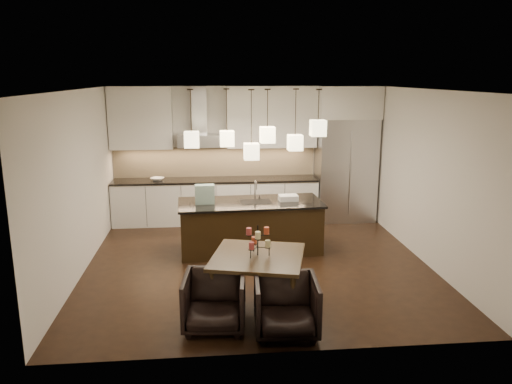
{
  "coord_description": "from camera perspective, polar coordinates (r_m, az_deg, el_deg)",
  "views": [
    {
      "loc": [
        -0.76,
        -7.7,
        3.01
      ],
      "look_at": [
        0.0,
        0.2,
        1.15
      ],
      "focal_mm": 35.0,
      "sensor_mm": 36.0,
      "label": 1
    }
  ],
  "objects": [
    {
      "name": "pendant_b",
      "position": [
        8.56,
        -3.33,
        6.12
      ],
      "size": [
        0.24,
        0.24,
        0.26
      ],
      "primitive_type": "cube",
      "color": "beige",
      "rests_on": "ceiling"
    },
    {
      "name": "ceiling",
      "position": [
        7.74,
        0.15,
        11.71
      ],
      "size": [
        5.5,
        5.5,
        0.02
      ],
      "primitive_type": "cube",
      "color": "white",
      "rests_on": "wall_back"
    },
    {
      "name": "fridge_panel",
      "position": [
        10.49,
        10.49,
        10.05
      ],
      "size": [
        1.26,
        0.72,
        0.65
      ],
      "primitive_type": "cube",
      "color": "silver",
      "rests_on": "refrigerator"
    },
    {
      "name": "candle_d",
      "position": [
        6.58,
        1.21,
        -4.44
      ],
      "size": [
        0.09,
        0.09,
        0.09
      ],
      "primitive_type": "cylinder",
      "rotation": [
        0.0,
        0.0,
        -0.25
      ],
      "color": "#BE4525",
      "rests_on": "candelabra"
    },
    {
      "name": "candle_e",
      "position": [
        6.55,
        -0.82,
        -4.52
      ],
      "size": [
        0.09,
        0.09,
        0.09
      ],
      "primitive_type": "cylinder",
      "rotation": [
        0.0,
        0.0,
        -0.25
      ],
      "color": "#AD3D3D",
      "rests_on": "candelabra"
    },
    {
      "name": "hood_canopy",
      "position": [
        10.26,
        -6.41,
        5.88
      ],
      "size": [
        0.9,
        0.52,
        0.24
      ],
      "primitive_type": "cube",
      "color": "#B7B7BA",
      "rests_on": "wall_back"
    },
    {
      "name": "upper_cab_right",
      "position": [
        10.39,
        1.8,
        8.57
      ],
      "size": [
        1.85,
        0.35,
        1.25
      ],
      "primitive_type": "cube",
      "color": "silver",
      "rests_on": "wall_back"
    },
    {
      "name": "island_top",
      "position": [
        8.62,
        -0.66,
        -1.25
      ],
      "size": [
        2.52,
        1.15,
        0.04
      ],
      "primitive_type": "cube",
      "rotation": [
        0.0,
        0.0,
        0.04
      ],
      "color": "black",
      "rests_on": "island_body"
    },
    {
      "name": "dining_table",
      "position": [
        6.75,
        0.21,
        -10.03
      ],
      "size": [
        1.42,
        1.42,
        0.7
      ],
      "primitive_type": null,
      "rotation": [
        0.0,
        0.0,
        -0.25
      ],
      "color": "black",
      "rests_on": "floor"
    },
    {
      "name": "countertop",
      "position": [
        10.35,
        -4.64,
        1.38
      ],
      "size": [
        4.21,
        0.66,
        0.04
      ],
      "primitive_type": "cube",
      "color": "black",
      "rests_on": "lower_cabinets"
    },
    {
      "name": "floor",
      "position": [
        8.31,
        0.13,
        -8.13
      ],
      "size": [
        5.5,
        5.5,
        0.02
      ],
      "primitive_type": "cube",
      "color": "black",
      "rests_on": "ground"
    },
    {
      "name": "hood_chimney",
      "position": [
        10.32,
        -6.49,
        9.27
      ],
      "size": [
        0.3,
        0.28,
        0.96
      ],
      "primitive_type": "cube",
      "color": "#B7B7BA",
      "rests_on": "hood_canopy"
    },
    {
      "name": "armchair_left",
      "position": [
        6.2,
        -4.77,
        -12.35
      ],
      "size": [
        0.8,
        0.82,
        0.69
      ],
      "primitive_type": "imported",
      "rotation": [
        0.0,
        0.0,
        -0.09
      ],
      "color": "black",
      "rests_on": "floor"
    },
    {
      "name": "wall_back",
      "position": [
        10.61,
        -1.33,
        4.46
      ],
      "size": [
        5.5,
        0.02,
        2.8
      ],
      "primitive_type": "cube",
      "color": "silver",
      "rests_on": "ground"
    },
    {
      "name": "tote_bag",
      "position": [
        8.5,
        -5.88,
        -0.25
      ],
      "size": [
        0.33,
        0.19,
        0.33
      ],
      "primitive_type": "cube",
      "rotation": [
        0.0,
        0.0,
        0.04
      ],
      "color": "#235F41",
      "rests_on": "island_top"
    },
    {
      "name": "wall_left",
      "position": [
        8.12,
        -19.64,
        0.97
      ],
      "size": [
        0.02,
        5.5,
        2.8
      ],
      "primitive_type": "cube",
      "color": "silver",
      "rests_on": "ground"
    },
    {
      "name": "pendant_e",
      "position": [
        8.28,
        7.1,
        7.26
      ],
      "size": [
        0.24,
        0.24,
        0.26
      ],
      "primitive_type": "cube",
      "color": "beige",
      "rests_on": "ceiling"
    },
    {
      "name": "backsplash",
      "position": [
        10.58,
        -4.7,
        3.49
      ],
      "size": [
        4.21,
        0.02,
        0.63
      ],
      "primitive_type": "cube",
      "color": "#C2AD89",
      "rests_on": "countertop"
    },
    {
      "name": "candle_b",
      "position": [
        6.67,
        -0.21,
        -5.53
      ],
      "size": [
        0.09,
        0.09,
        0.09
      ],
      "primitive_type": "cylinder",
      "rotation": [
        0.0,
        0.0,
        -0.25
      ],
      "color": "#BE4525",
      "rests_on": "candelabra"
    },
    {
      "name": "candle_a",
      "position": [
        6.54,
        1.35,
        -5.92
      ],
      "size": [
        0.09,
        0.09,
        0.09
      ],
      "primitive_type": "cylinder",
      "rotation": [
        0.0,
        0.0,
        -0.25
      ],
      "color": "beige",
      "rests_on": "candelabra"
    },
    {
      "name": "candelabra",
      "position": [
        6.55,
        0.21,
        -5.54
      ],
      "size": [
        0.41,
        0.41,
        0.41
      ],
      "primitive_type": null,
      "rotation": [
        0.0,
        0.0,
        -0.25
      ],
      "color": "black",
      "rests_on": "dining_table"
    },
    {
      "name": "food_container",
      "position": [
        8.71,
        3.71,
        -0.66
      ],
      "size": [
        0.34,
        0.24,
        0.1
      ],
      "primitive_type": "cube",
      "rotation": [
        0.0,
        0.0,
        0.04
      ],
      "color": "silver",
      "rests_on": "island_top"
    },
    {
      "name": "pendant_c",
      "position": [
        8.29,
        1.31,
        6.55
      ],
      "size": [
        0.24,
        0.24,
        0.26
      ],
      "primitive_type": "cube",
      "color": "beige",
      "rests_on": "ceiling"
    },
    {
      "name": "wall_front",
      "position": [
        5.25,
        3.12,
        -4.68
      ],
      "size": [
        5.5,
        0.02,
        2.8
      ],
      "primitive_type": "cube",
      "color": "silver",
      "rests_on": "ground"
    },
    {
      "name": "lower_cabinets",
      "position": [
        10.45,
        -4.59,
        -1.09
      ],
      "size": [
        4.21,
        0.62,
        0.88
      ],
      "primitive_type": "cube",
      "color": "silver",
      "rests_on": "floor"
    },
    {
      "name": "refrigerator",
      "position": [
        10.66,
        10.17,
        2.52
      ],
      "size": [
        1.2,
        0.72,
        2.15
      ],
      "primitive_type": "cube",
      "color": "#B7B7BA",
      "rests_on": "floor"
    },
    {
      "name": "pendant_f",
      "position": [
        8.12,
        -0.53,
        4.66
      ],
      "size": [
        0.24,
        0.24,
        0.26
      ],
      "primitive_type": "cube",
      "color": "beige",
      "rests_on": "ceiling"
    },
    {
      "name": "wall_right",
      "position": [
        8.62,
        18.73,
        1.72
      ],
      "size": [
        0.02,
        5.5,
        2.8
      ],
      "primitive_type": "cube",
      "color": "silver",
      "rests_on": "ground"
    },
    {
      "name": "pendant_a",
      "position": [
        8.3,
        -7.36,
        5.97
      ],
      "size": [
        0.24,
        0.24,
        0.26
      ],
      "primitive_type": "cube",
      "color": "beige",
      "rests_on": "ceiling"
    },
    {
      "name": "upper_cab_left",
      "position": [
        10.39,
        -13.04,
        8.24
      ],
      "size": [
        1.25,
        0.35,
        1.25
      ],
      "primitive_type": "cube",
      "color": "silver",
      "rests_on": "wall_back"
    },
    {
      "name": "candle_f",
      "position": [
        6.39,
        0.22,
        -4.96
      ],
      "size": [
        0.09,
        0.09,
        0.09
      ],
      "primitive_type": "cylinder",
      "rotation": [
        0.0,
        0.0,
        -0.25
      ],
      "color": "beige",
      "rests_on": "candelabra"
    },
    {
      "name": "candle_c",
      "position": [
        6.46,
        -0.52,
        -6.16
      ],
      "size": [
        0.09,
        0.09,
        0.09
      ],
      "primitive_type": "cylinder",
      "rotation": [
        0.0,
        0.0,
        -0.25
      ],
      "color": "#AD3D3D",
      "rests_on": "candelabra"
    },
    {
      "name": "island_body",
      "position": [
        8.74,
        -0.65,
        -4.05
      ],
      "size": [
        2.44,
        1.07,
        0.84
      ],
      "primitive_type": "cube",
      "rotation": [
        0.0,
        0.0,
        0.04
      ],
      "color": "black",
      "rests_on": "floor"
    },
    {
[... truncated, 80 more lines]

